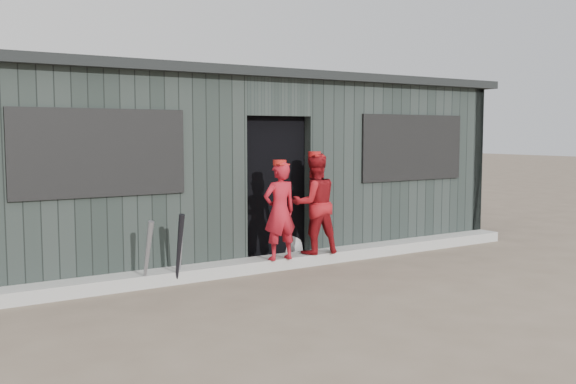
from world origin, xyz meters
TOP-DOWN VIEW (x-y plane):
  - ground at (0.00, 0.00)m, footprint 80.00×80.00m
  - curb at (0.00, 1.82)m, footprint 8.00×0.36m
  - bat_left at (-2.02, 1.60)m, footprint 0.10×0.29m
  - bat_mid at (-1.58, 1.70)m, footprint 0.12×0.27m
  - bat_right at (-1.65, 1.57)m, footprint 0.07×0.28m
  - player_red_left at (-0.23, 1.64)m, footprint 0.46×0.31m
  - player_red_right at (0.40, 1.76)m, footprint 0.73×0.61m
  - player_grey_back at (0.29, 2.32)m, footprint 0.75×0.59m
  - dugout at (-0.00, 3.50)m, footprint 8.30×3.30m

SIDE VIEW (x-z plane):
  - ground at x=0.00m, z-range 0.00..0.00m
  - curb at x=0.00m, z-range 0.00..0.15m
  - bat_mid at x=-1.58m, z-range 0.00..0.77m
  - bat_left at x=-2.02m, z-range 0.00..0.80m
  - bat_right at x=-1.65m, z-range 0.00..0.86m
  - player_grey_back at x=0.29m, z-range 0.00..1.36m
  - player_red_left at x=-0.23m, z-range 0.15..1.41m
  - player_red_right at x=0.40m, z-range 0.15..1.50m
  - dugout at x=0.00m, z-range -0.02..2.60m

